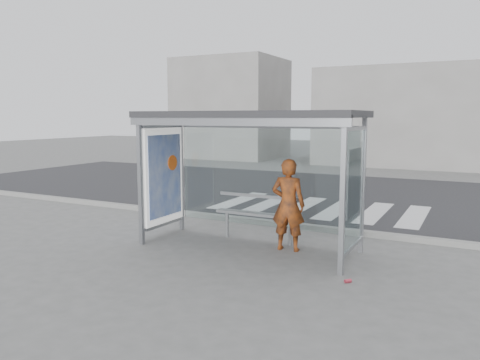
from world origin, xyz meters
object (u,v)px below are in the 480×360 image
Objects in this scene: bus_shelter at (232,145)px; bench at (258,214)px; person at (288,205)px; soda_can at (348,281)px.

bus_shelter is 1.55m from bench.
bench is (-0.78, 0.34, -0.32)m from person.
person is at bearing 9.28° from bus_shelter.
person is at bearing 139.73° from soda_can.
bus_shelter reaches higher than bench.
bus_shelter is 2.43× the size of person.
soda_can is (1.47, -1.25, -0.84)m from person.
bus_shelter is 1.57m from person.
bus_shelter reaches higher than person.
soda_can is at bearing -35.18° from bench.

